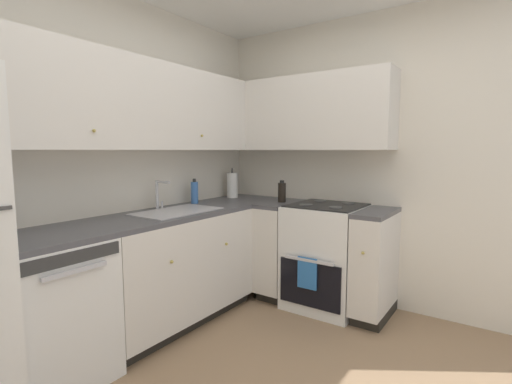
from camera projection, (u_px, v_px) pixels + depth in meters
wall_back at (93, 165)px, 2.74m from camera, size 3.56×0.05×2.57m
wall_right at (401, 163)px, 3.19m from camera, size 0.05×3.53×2.57m
dishwasher at (49, 313)px, 2.21m from camera, size 0.60×0.63×0.87m
lower_cabinets_back at (173, 269)px, 3.02m from camera, size 1.36×0.62×0.87m
countertop_back at (172, 214)px, 2.96m from camera, size 2.56×0.60×0.03m
lower_cabinets_right at (322, 257)px, 3.34m from camera, size 0.62×1.14×0.87m
countertop_right at (323, 208)px, 3.28m from camera, size 0.60×1.14×0.03m
oven_range at (326, 255)px, 3.33m from camera, size 0.68×0.62×1.06m
upper_cabinets_back at (140, 106)px, 2.82m from camera, size 2.24×0.34×0.66m
upper_cabinets_right at (301, 114)px, 3.48m from camera, size 0.32×1.69×0.66m
sink at (177, 217)px, 2.97m from camera, size 0.68×0.40×0.10m
faucet at (159, 192)px, 3.07m from camera, size 0.07×0.16×0.24m
soap_bottle at (195, 192)px, 3.42m from camera, size 0.07×0.07×0.23m
paper_towel_roll at (232, 185)px, 3.84m from camera, size 0.11×0.11×0.31m
oil_bottle at (282, 192)px, 3.51m from camera, size 0.07×0.07×0.20m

